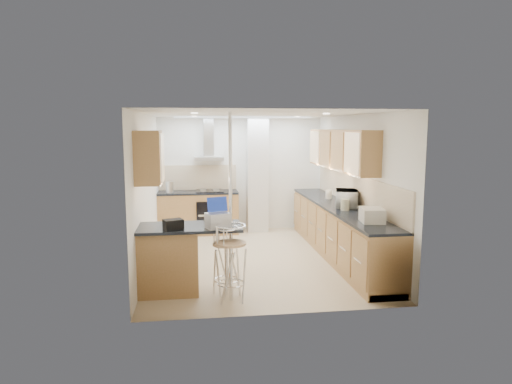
{
  "coord_description": "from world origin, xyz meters",
  "views": [
    {
      "loc": [
        -1.02,
        -7.66,
        2.29
      ],
      "look_at": [
        0.05,
        0.2,
        1.16
      ],
      "focal_mm": 32.0,
      "sensor_mm": 36.0,
      "label": 1
    }
  ],
  "objects": [
    {
      "name": "jar_d",
      "position": [
        1.61,
        -0.2,
        0.98
      ],
      "size": [
        0.11,
        0.11,
        0.12
      ],
      "primitive_type": "cylinder",
      "rotation": [
        0.0,
        0.0,
        -0.12
      ],
      "color": "silver",
      "rests_on": "right_counter"
    },
    {
      "name": "back_counter",
      "position": [
        -0.95,
        2.1,
        0.46
      ],
      "size": [
        1.7,
        0.63,
        0.92
      ],
      "color": "#9E783F",
      "rests_on": "ground"
    },
    {
      "name": "peninsula",
      "position": [
        -1.12,
        -1.45,
        0.48
      ],
      "size": [
        1.47,
        0.72,
        0.94
      ],
      "color": "#9E783F",
      "rests_on": "ground"
    },
    {
      "name": "bar_stool_end",
      "position": [
        -0.61,
        -1.65,
        0.48
      ],
      "size": [
        0.55,
        0.55,
        0.96
      ],
      "primitive_type": null,
      "rotation": [
        0.0,
        0.0,
        0.94
      ],
      "color": "tan",
      "rests_on": "ground"
    },
    {
      "name": "right_counter",
      "position": [
        1.5,
        0.0,
        0.46
      ],
      "size": [
        0.63,
        4.4,
        0.92
      ],
      "color": "#9E783F",
      "rests_on": "ground"
    },
    {
      "name": "jar_b",
      "position": [
        1.53,
        0.73,
        0.99
      ],
      "size": [
        0.14,
        0.14,
        0.13
      ],
      "primitive_type": "cylinder",
      "rotation": [
        0.0,
        0.0,
        0.31
      ],
      "color": "beige",
      "rests_on": "right_counter"
    },
    {
      "name": "bag",
      "position": [
        -1.31,
        -1.63,
        1.01
      ],
      "size": [
        0.29,
        0.25,
        0.13
      ],
      "primitive_type": "cube",
      "rotation": [
        0.0,
        0.0,
        0.37
      ],
      "color": "black",
      "rests_on": "peninsula"
    },
    {
      "name": "room_shell",
      "position": [
        0.32,
        0.38,
        1.54
      ],
      "size": [
        3.64,
        4.84,
        2.51
      ],
      "color": "white",
      "rests_on": "ground"
    },
    {
      "name": "kettle",
      "position": [
        -1.54,
        2.01,
        1.03
      ],
      "size": [
        0.16,
        0.16,
        0.23
      ],
      "primitive_type": "cylinder",
      "color": "silver",
      "rests_on": "back_counter"
    },
    {
      "name": "jar_a",
      "position": [
        1.55,
        0.79,
        1.0
      ],
      "size": [
        0.13,
        0.13,
        0.16
      ],
      "primitive_type": "cylinder",
      "rotation": [
        0.0,
        0.0,
        -0.1
      ],
      "color": "beige",
      "rests_on": "right_counter"
    },
    {
      "name": "ground",
      "position": [
        0.0,
        0.0,
        0.0
      ],
      "size": [
        4.8,
        4.8,
        0.0
      ],
      "primitive_type": "plane",
      "color": "#CAB086",
      "rests_on": "ground"
    },
    {
      "name": "microwave",
      "position": [
        1.57,
        -0.22,
        1.07
      ],
      "size": [
        0.5,
        0.62,
        0.3
      ],
      "primitive_type": "imported",
      "rotation": [
        0.0,
        0.0,
        1.28
      ],
      "color": "silver",
      "rests_on": "right_counter"
    },
    {
      "name": "laptop",
      "position": [
        -0.72,
        -1.64,
        1.04
      ],
      "size": [
        0.36,
        0.32,
        0.21
      ],
      "primitive_type": "cube",
      "rotation": [
        0.0,
        0.0,
        0.35
      ],
      "color": "#ABACB3",
      "rests_on": "peninsula"
    },
    {
      "name": "bread_bin",
      "position": [
        1.52,
        -1.46,
        1.02
      ],
      "size": [
        0.36,
        0.43,
        0.21
      ],
      "primitive_type": "cube",
      "rotation": [
        0.0,
        0.0,
        -0.15
      ],
      "color": "beige",
      "rests_on": "right_counter"
    },
    {
      "name": "bar_stool_near",
      "position": [
        -0.56,
        -1.86,
        0.52
      ],
      "size": [
        0.55,
        0.55,
        1.04
      ],
      "primitive_type": null,
      "rotation": [
        0.0,
        0.0,
        0.39
      ],
      "color": "tan",
      "rests_on": "ground"
    },
    {
      "name": "jar_c",
      "position": [
        1.44,
        -0.49,
        1.01
      ],
      "size": [
        0.18,
        0.18,
        0.19
      ],
      "primitive_type": "cylinder",
      "rotation": [
        0.0,
        0.0,
        -0.36
      ],
      "color": "#B6B492",
      "rests_on": "right_counter"
    }
  ]
}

